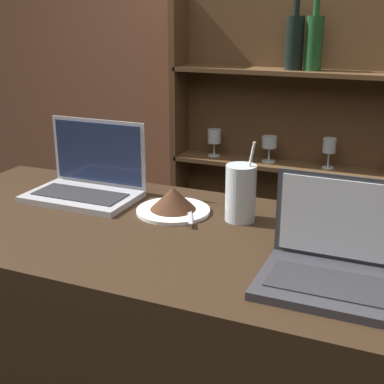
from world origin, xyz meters
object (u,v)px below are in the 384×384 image
Objects in this scene: laptop_far at (340,263)px; cake_plate at (173,202)px; water_glass at (241,193)px; laptop_near at (88,180)px.

cake_plate is (-0.48, 0.23, -0.01)m from laptop_far.
water_glass is at bearing 5.86° from cake_plate.
laptop_far is at bearing -18.59° from laptop_near.
laptop_near is 1.57× the size of cake_plate.
cake_plate is at bearing -5.36° from laptop_near.
laptop_near is at bearing 179.00° from water_glass.
laptop_near is 1.48× the size of water_glass.
laptop_near is at bearing 174.64° from cake_plate.
laptop_near reaches higher than water_glass.
cake_plate is (0.30, -0.03, -0.02)m from laptop_near.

